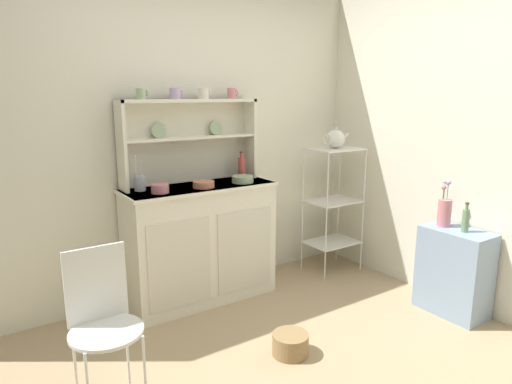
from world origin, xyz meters
The scene contains 20 objects.
wall_back centered at (0.00, 1.62, 1.25)m, with size 3.84×0.05×2.50m, color silver.
wall_right centered at (1.62, 0.00, 1.25)m, with size 0.05×3.84×2.50m, color silver.
hutch_cabinet centered at (0.01, 1.37, 0.47)m, with size 1.17×0.45×0.91m.
hutch_shelf_unit centered at (0.01, 1.53, 1.29)m, with size 1.09×0.18×0.64m.
bakers_rack centered at (1.28, 1.24, 0.69)m, with size 0.46×0.34×1.13m.
side_shelf_blue centered at (1.44, 0.13, 0.32)m, with size 0.28×0.48×0.64m, color #849EBC.
wire_chair centered at (-0.98, 0.50, 0.52)m, with size 0.36×0.36×0.85m.
floor_basket centered at (0.10, 0.35, 0.07)m, with size 0.23×0.23×0.14m, color #93754C.
cup_sage_0 centered at (-0.36, 1.49, 1.59)m, with size 0.08×0.07×0.08m.
cup_lilac_1 centered at (-0.10, 1.49, 1.60)m, with size 0.10×0.08×0.08m.
cup_cream_2 centered at (0.13, 1.49, 1.60)m, with size 0.09×0.08×0.08m.
cup_rose_3 centered at (0.37, 1.49, 1.60)m, with size 0.08×0.07×0.08m.
bowl_mixing_large centered at (-0.33, 1.29, 0.95)m, with size 0.12×0.12×0.06m, color #D17A84.
bowl_floral_medium centered at (0.01, 1.29, 0.94)m, with size 0.16×0.16×0.05m, color #C67556.
bowl_cream_small centered at (0.35, 1.29, 0.94)m, with size 0.17×0.17×0.05m, color #9EB78E.
jam_bottle centered at (0.44, 1.45, 1.01)m, with size 0.06×0.06×0.22m.
utensil_jar centered at (-0.42, 1.45, 0.97)m, with size 0.08×0.08×0.25m.
porcelain_teapot centered at (1.27, 1.24, 1.21)m, with size 0.25×0.16×0.18m.
flower_vase centered at (1.44, 0.25, 0.75)m, with size 0.10×0.10×0.34m.
oil_bottle centered at (1.44, 0.08, 0.73)m, with size 0.05×0.05×0.21m.
Camera 1 is at (-1.48, -1.62, 1.59)m, focal length 31.43 mm.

